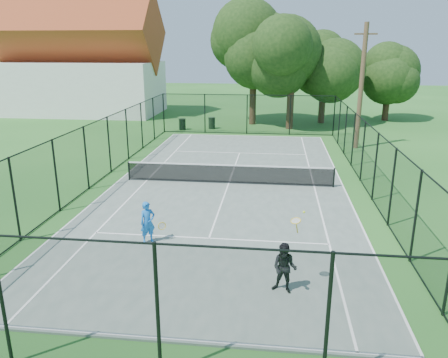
# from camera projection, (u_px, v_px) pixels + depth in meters

# --- Properties ---
(ground) EXTENTS (120.00, 120.00, 0.00)m
(ground) POSITION_uv_depth(u_px,v_px,m) (229.00, 185.00, 21.29)
(ground) COLOR #215A1E
(tennis_court) EXTENTS (11.00, 24.00, 0.06)m
(tennis_court) POSITION_uv_depth(u_px,v_px,m) (229.00, 184.00, 21.28)
(tennis_court) COLOR #56665D
(tennis_court) RESTS_ON ground
(tennis_net) EXTENTS (10.08, 0.08, 0.95)m
(tennis_net) POSITION_uv_depth(u_px,v_px,m) (229.00, 173.00, 21.12)
(tennis_net) COLOR black
(tennis_net) RESTS_ON tennis_court
(fence) EXTENTS (13.10, 26.10, 3.00)m
(fence) POSITION_uv_depth(u_px,v_px,m) (229.00, 155.00, 20.86)
(fence) COLOR black
(fence) RESTS_ON ground
(tree_near_left) EXTENTS (7.04, 7.04, 9.19)m
(tree_near_left) POSITION_uv_depth(u_px,v_px,m) (254.00, 57.00, 36.21)
(tree_near_left) COLOR #332114
(tree_near_left) RESTS_ON ground
(tree_near_mid) EXTENTS (6.11, 6.11, 8.00)m
(tree_near_mid) POSITION_uv_depth(u_px,v_px,m) (292.00, 67.00, 34.32)
(tree_near_mid) COLOR #332114
(tree_near_mid) RESTS_ON ground
(tree_near_right) EXTENTS (5.50, 5.50, 7.58)m
(tree_near_right) POSITION_uv_depth(u_px,v_px,m) (324.00, 67.00, 37.10)
(tree_near_right) COLOR #332114
(tree_near_right) RESTS_ON ground
(tree_far_right) EXTENTS (4.73, 4.73, 6.26)m
(tree_far_right) POSITION_uv_depth(u_px,v_px,m) (389.00, 77.00, 38.71)
(tree_far_right) COLOR #332114
(tree_far_right) RESTS_ON ground
(building) EXTENTS (15.30, 8.15, 11.87)m
(building) POSITION_uv_depth(u_px,v_px,m) (80.00, 63.00, 42.66)
(building) COLOR silver
(building) RESTS_ON ground
(trash_bin_left) EXTENTS (0.58, 0.58, 0.89)m
(trash_bin_left) POSITION_uv_depth(u_px,v_px,m) (182.00, 124.00, 35.18)
(trash_bin_left) COLOR black
(trash_bin_left) RESTS_ON ground
(trash_bin_right) EXTENTS (0.58, 0.58, 0.92)m
(trash_bin_right) POSITION_uv_depth(u_px,v_px,m) (212.00, 123.00, 35.61)
(trash_bin_right) COLOR black
(trash_bin_right) RESTS_ON ground
(utility_pole) EXTENTS (1.40, 0.30, 7.91)m
(utility_pole) POSITION_uv_depth(u_px,v_px,m) (361.00, 86.00, 27.83)
(utility_pole) COLOR #4C3823
(utility_pole) RESTS_ON ground
(player_blue) EXTENTS (0.90, 0.60, 1.45)m
(player_blue) POSITION_uv_depth(u_px,v_px,m) (148.00, 222.00, 14.72)
(player_blue) COLOR blue
(player_blue) RESTS_ON tennis_court
(player_black) EXTENTS (0.92, 1.02, 2.14)m
(player_black) POSITION_uv_depth(u_px,v_px,m) (285.00, 268.00, 11.70)
(player_black) COLOR black
(player_black) RESTS_ON tennis_court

